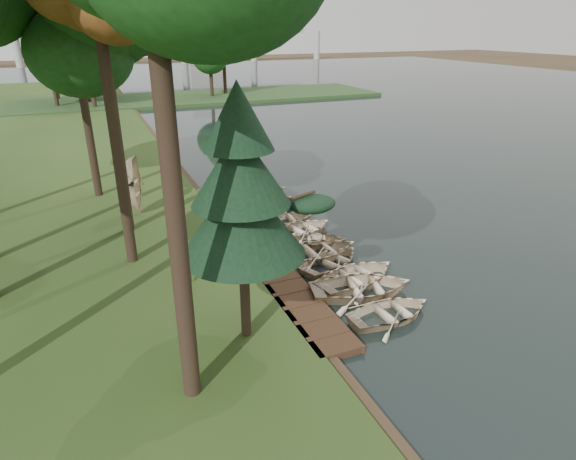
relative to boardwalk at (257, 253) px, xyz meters
name	(u,v)px	position (x,y,z in m)	size (l,w,h in m)	color
ground	(290,250)	(1.60, 0.00, -0.15)	(300.00, 300.00, 0.00)	#3D2F1D
water	(479,125)	(31.60, 20.00, -0.12)	(130.00, 200.00, 0.05)	black
boardwalk	(257,253)	(0.00, 0.00, 0.00)	(1.60, 16.00, 0.30)	#382315
peninsula	(202,98)	(9.60, 50.00, 0.08)	(50.00, 14.00, 0.45)	#28431E
far_trees	(175,51)	(6.27, 50.00, 6.28)	(45.60, 5.60, 8.80)	black
bridge	(153,35)	(13.91, 120.00, 6.93)	(95.90, 4.00, 8.60)	#A5A5A0
building_a	(201,27)	(31.60, 140.00, 8.85)	(10.00, 8.00, 18.00)	#A5A5A0
building_b	(80,38)	(-3.40, 145.00, 5.85)	(8.00, 8.00, 12.00)	#A5A5A0
rowboat_0	(391,310)	(2.64, -6.67, 0.24)	(2.32, 3.24, 0.67)	beige
rowboat_1	(362,285)	(2.54, -4.86, 0.31)	(2.84, 3.98, 0.82)	beige
rowboat_2	(357,275)	(2.84, -4.01, 0.29)	(2.69, 3.76, 0.78)	beige
rowboat_3	(332,259)	(2.59, -2.28, 0.24)	(2.33, 3.26, 0.68)	beige
rowboat_4	(317,250)	(2.37, -1.32, 0.30)	(2.79, 3.91, 0.81)	beige
rowboat_5	(314,239)	(2.82, -0.02, 0.22)	(2.23, 3.13, 0.65)	beige
rowboat_6	(303,228)	(2.88, 1.35, 0.25)	(2.40, 3.37, 0.70)	beige
rowboat_7	(281,218)	(2.36, 2.87, 0.27)	(2.57, 3.60, 0.75)	beige
rowboat_8	(271,209)	(2.42, 4.49, 0.21)	(2.13, 2.98, 0.62)	teal
rowboat_9	(269,203)	(2.64, 5.36, 0.25)	(2.44, 3.41, 0.71)	beige
rowboat_10	(262,193)	(2.80, 7.01, 0.28)	(2.63, 3.69, 0.76)	beige
stored_rowboat	(139,208)	(-4.30, 6.71, 0.47)	(2.21, 3.09, 0.64)	beige
tree_2	(97,6)	(-5.28, 1.11, 10.11)	(4.02, 4.02, 11.85)	black
tree_4	(105,46)	(-5.00, 4.69, 8.67)	(4.27, 4.27, 10.43)	black
tree_6	(68,3)	(-6.14, 10.88, 10.53)	(4.51, 4.51, 12.44)	black
pine_tree	(241,190)	(-2.45, -5.90, 5.12)	(3.80, 3.80, 8.03)	black
reeds_0	(192,271)	(-3.29, -1.71, 0.61)	(0.60, 0.60, 0.93)	#3F661E
reeds_1	(201,247)	(-2.44, 0.33, 0.61)	(0.60, 0.60, 0.91)	#3F661E
reeds_2	(212,225)	(-1.41, 2.44, 0.66)	(0.60, 0.60, 1.02)	#3F661E
reeds_3	(180,216)	(-2.62, 4.12, 0.68)	(0.60, 0.60, 1.06)	#3F661E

